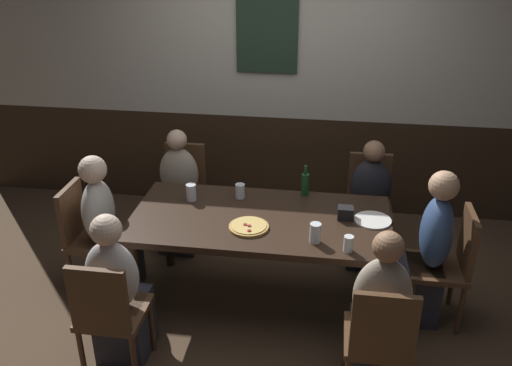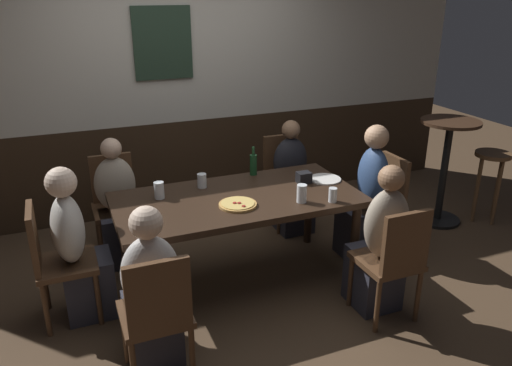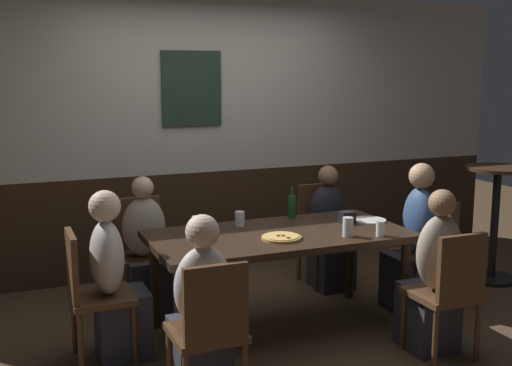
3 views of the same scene
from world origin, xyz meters
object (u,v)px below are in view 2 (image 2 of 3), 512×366
at_px(chair_head_west, 54,258).
at_px(person_head_east, 366,202).
at_px(chair_right_near, 394,258).
at_px(plate_white_large, 325,179).
at_px(tumbler_short, 202,181).
at_px(bar_stool, 491,167).
at_px(condiment_caddy, 304,177).
at_px(pizza, 238,204).
at_px(chair_right_far, 285,175).
at_px(person_left_near, 152,301).
at_px(person_right_near, 380,250).
at_px(person_left_far, 118,212).
at_px(person_head_west, 79,255).
at_px(beer_bottle_green, 253,164).
at_px(side_bar_table, 445,164).
at_px(dining_table, 238,205).
at_px(chair_left_near, 157,312).
at_px(chair_left_far, 115,200).
at_px(person_right_far, 292,185).
at_px(chair_head_east, 382,200).
at_px(pint_glass_pale, 159,191).
at_px(tumbler_water, 333,196).
at_px(beer_glass_half, 302,195).

xyz_separation_m(chair_head_west, person_head_east, (2.53, 0.00, 0.00)).
distance_m(chair_right_near, plate_white_large, 0.98).
relative_size(tumbler_short, bar_stool, 0.16).
bearing_deg(condiment_caddy, pizza, -160.41).
xyz_separation_m(chair_right_far, person_left_near, (-1.64, -1.60, -0.03)).
distance_m(chair_head_west, person_right_near, 2.28).
bearing_deg(chair_right_near, pizza, 140.75).
xyz_separation_m(person_left_far, person_head_west, (-0.36, -0.72, 0.03)).
bearing_deg(beer_bottle_green, pizza, -121.69).
distance_m(person_left_near, side_bar_table, 3.26).
distance_m(dining_table, person_left_near, 1.11).
bearing_deg(chair_left_near, person_left_far, 90.00).
bearing_deg(side_bar_table, chair_right_near, -141.23).
height_order(beer_bottle_green, side_bar_table, side_bar_table).
bearing_deg(side_bar_table, plate_white_large, -171.24).
bearing_deg(dining_table, chair_head_west, 180.00).
height_order(chair_left_near, tumbler_short, chair_left_near).
xyz_separation_m(chair_right_near, condiment_caddy, (-0.22, 0.95, 0.29)).
bearing_deg(chair_left_far, pizza, -53.98).
xyz_separation_m(chair_right_near, person_left_far, (-1.64, 1.60, -0.05)).
bearing_deg(chair_left_near, person_left_near, 90.00).
height_order(person_head_west, person_left_near, person_head_west).
bearing_deg(condiment_caddy, person_left_far, 155.53).
relative_size(chair_left_near, bar_stool, 1.22).
bearing_deg(beer_bottle_green, bar_stool, -6.11).
height_order(chair_right_near, person_left_near, person_left_near).
distance_m(person_right_far, pizza, 1.28).
relative_size(chair_left_far, chair_right_far, 1.00).
height_order(chair_head_east, chair_left_near, same).
distance_m(chair_left_near, person_right_far, 2.29).
relative_size(person_head_west, person_left_near, 1.03).
xyz_separation_m(pint_glass_pale, plate_white_large, (1.35, -0.13, -0.05)).
bearing_deg(chair_left_near, chair_right_near, 0.00).
relative_size(dining_table, chair_right_far, 2.11).
bearing_deg(tumbler_short, bar_stool, -2.78).
bearing_deg(tumbler_water, plate_white_large, 67.42).
height_order(person_right_far, bar_stool, person_right_far).
relative_size(person_left_near, side_bar_table, 1.05).
xyz_separation_m(condiment_caddy, side_bar_table, (1.67, 0.22, -0.17)).
distance_m(person_left_near, beer_bottle_green, 1.62).
height_order(chair_head_west, side_bar_table, side_bar_table).
bearing_deg(person_right_far, plate_white_large, -91.83).
bearing_deg(person_right_near, beer_glass_half, 133.32).
height_order(dining_table, person_left_far, person_left_far).
relative_size(dining_table, chair_right_near, 2.11).
bearing_deg(person_head_east, bar_stool, 5.19).
height_order(pizza, plate_white_large, pizza).
distance_m(person_head_east, pint_glass_pale, 1.78).
bearing_deg(chair_head_east, pint_glass_pale, 174.26).
distance_m(chair_head_west, plate_white_large, 2.16).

